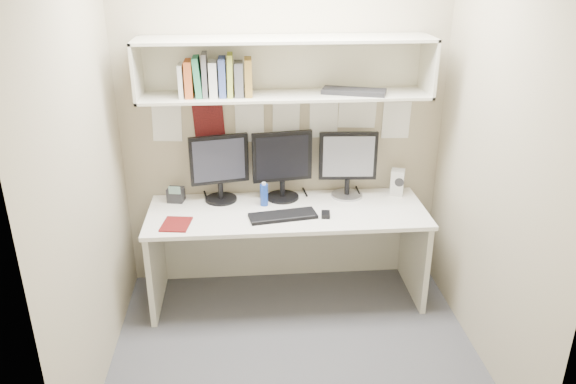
{
  "coord_description": "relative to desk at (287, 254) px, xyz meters",
  "views": [
    {
      "loc": [
        -0.29,
        -3.01,
        2.44
      ],
      "look_at": [
        -0.02,
        0.35,
        1.0
      ],
      "focal_mm": 35.0,
      "sensor_mm": 36.0,
      "label": 1
    }
  ],
  "objects": [
    {
      "name": "book_stack",
      "position": [
        -0.47,
        0.14,
        1.3
      ],
      "size": [
        0.49,
        0.18,
        0.29
      ],
      "color": "beige",
      "rests_on": "overhead_hutch"
    },
    {
      "name": "wall_left",
      "position": [
        -1.2,
        -0.65,
        0.93
      ],
      "size": [
        0.02,
        2.0,
        2.6
      ],
      "primitive_type": "cube",
      "color": "tan",
      "rests_on": "ground"
    },
    {
      "name": "wall_back",
      "position": [
        0.0,
        0.35,
        0.93
      ],
      "size": [
        2.4,
        0.02,
        2.6
      ],
      "primitive_type": "cube",
      "color": "tan",
      "rests_on": "ground"
    },
    {
      "name": "desk_phone",
      "position": [
        -0.81,
        0.22,
        0.42
      ],
      "size": [
        0.13,
        0.12,
        0.14
      ],
      "rotation": [
        0.0,
        0.0,
        -0.19
      ],
      "color": "black",
      "rests_on": "desk"
    },
    {
      "name": "overhead_hutch",
      "position": [
        0.0,
        0.21,
        1.35
      ],
      "size": [
        2.0,
        0.38,
        0.4
      ],
      "color": "beige",
      "rests_on": "wall_back"
    },
    {
      "name": "blue_bottle",
      "position": [
        -0.16,
        0.09,
        0.45
      ],
      "size": [
        0.06,
        0.06,
        0.18
      ],
      "color": "#163698",
      "rests_on": "desk"
    },
    {
      "name": "monitor_right",
      "position": [
        0.47,
        0.22,
        0.63
      ],
      "size": [
        0.43,
        0.24,
        0.5
      ],
      "rotation": [
        0.0,
        0.0,
        -0.06
      ],
      "color": "#A5A5AA",
      "rests_on": "desk"
    },
    {
      "name": "speaker",
      "position": [
        0.86,
        0.22,
        0.46
      ],
      "size": [
        0.13,
        0.13,
        0.2
      ],
      "rotation": [
        0.0,
        0.0,
        -0.34
      ],
      "color": "beige",
      "rests_on": "desk"
    },
    {
      "name": "pinned_papers",
      "position": [
        0.0,
        0.34,
        0.88
      ],
      "size": [
        1.92,
        0.01,
        0.48
      ],
      "primitive_type": null,
      "color": "white",
      "rests_on": "wall_back"
    },
    {
      "name": "wall_front",
      "position": [
        0.0,
        -1.65,
        0.93
      ],
      "size": [
        2.4,
        0.02,
        2.6
      ],
      "primitive_type": "cube",
      "color": "tan",
      "rests_on": "ground"
    },
    {
      "name": "keyboard",
      "position": [
        -0.04,
        -0.12,
        0.38
      ],
      "size": [
        0.49,
        0.24,
        0.02
      ],
      "primitive_type": "cube",
      "rotation": [
        0.0,
        0.0,
        0.16
      ],
      "color": "black",
      "rests_on": "desk"
    },
    {
      "name": "wall_right",
      "position": [
        1.2,
        -0.65,
        0.93
      ],
      "size": [
        0.02,
        2.0,
        2.6
      ],
      "primitive_type": "cube",
      "color": "tan",
      "rests_on": "ground"
    },
    {
      "name": "hutch_tray",
      "position": [
        0.47,
        0.13,
        1.19
      ],
      "size": [
        0.47,
        0.3,
        0.03
      ],
      "primitive_type": "cube",
      "rotation": [
        0.0,
        0.0,
        -0.32
      ],
      "color": "black",
      "rests_on": "overhead_hutch"
    },
    {
      "name": "maroon_notebook",
      "position": [
        -0.77,
        -0.19,
        0.37
      ],
      "size": [
        0.21,
        0.25,
        0.01
      ],
      "primitive_type": "cube",
      "rotation": [
        0.0,
        0.0,
        -0.15
      ],
      "color": "#590F0F",
      "rests_on": "desk"
    },
    {
      "name": "mouse",
      "position": [
        0.26,
        -0.13,
        0.38
      ],
      "size": [
        0.07,
        0.1,
        0.03
      ],
      "primitive_type": "cube",
      "rotation": [
        0.0,
        0.0,
        -0.13
      ],
      "color": "black",
      "rests_on": "desk"
    },
    {
      "name": "floor",
      "position": [
        0.0,
        -0.65,
        -0.37
      ],
      "size": [
        2.4,
        2.0,
        0.01
      ],
      "primitive_type": "cube",
      "color": "#444449",
      "rests_on": "ground"
    },
    {
      "name": "monitor_left",
      "position": [
        -0.48,
        0.22,
        0.63
      ],
      "size": [
        0.43,
        0.24,
        0.5
      ],
      "rotation": [
        0.0,
        0.0,
        0.21
      ],
      "color": "black",
      "rests_on": "desk"
    },
    {
      "name": "monitor_center",
      "position": [
        -0.02,
        0.22,
        0.64
      ],
      "size": [
        0.44,
        0.24,
        0.52
      ],
      "rotation": [
        0.0,
        0.0,
        0.14
      ],
      "color": "black",
      "rests_on": "desk"
    },
    {
      "name": "desk",
      "position": [
        0.0,
        0.0,
        0.0
      ],
      "size": [
        2.0,
        0.7,
        0.73
      ],
      "color": "white",
      "rests_on": "floor"
    }
  ]
}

